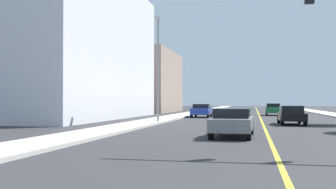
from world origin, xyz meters
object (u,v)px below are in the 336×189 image
car_blue (202,110)px  car_green (273,109)px  car_gray (232,122)px  car_black (291,115)px  street_lamp (158,63)px

car_blue → car_green: bearing=-134.6°
car_green → car_gray: (-3.33, -30.50, -0.04)m
car_blue → car_gray: car_blue is taller
car_blue → car_gray: size_ratio=0.91×
car_blue → car_black: bearing=124.9°
car_green → car_black: car_green is taller
street_lamp → car_blue: street_lamp is taller
car_gray → car_black: bearing=73.3°
car_green → car_gray: 30.69m
street_lamp → car_blue: size_ratio=2.06×
car_blue → street_lamp: bearing=81.2°
car_green → street_lamp: bearing=-115.0°
car_green → car_blue: size_ratio=1.10×
street_lamp → car_gray: street_lamp is taller
street_lamp → car_black: bearing=-0.4°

